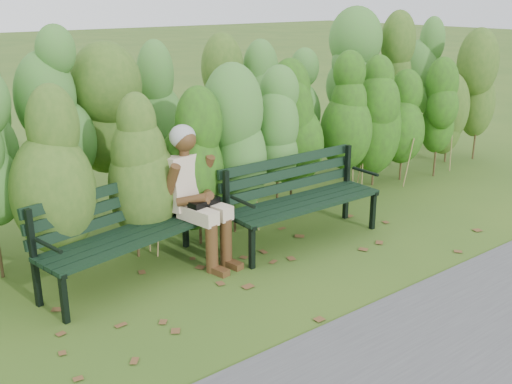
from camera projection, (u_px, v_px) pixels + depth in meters
ground at (278, 275)px, 5.75m from camera, size 80.00×80.00×0.00m
hedge_band at (174, 116)px, 6.75m from camera, size 11.04×1.67×2.42m
leaf_litter at (292, 270)px, 5.85m from camera, size 5.83×2.30×0.01m
bench_left at (124, 226)px, 5.55m from camera, size 1.86×0.90×0.89m
bench_right at (299, 192)px, 6.46m from camera, size 1.81×0.61×0.90m
seated_woman at (194, 187)px, 5.87m from camera, size 0.58×0.86×1.37m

